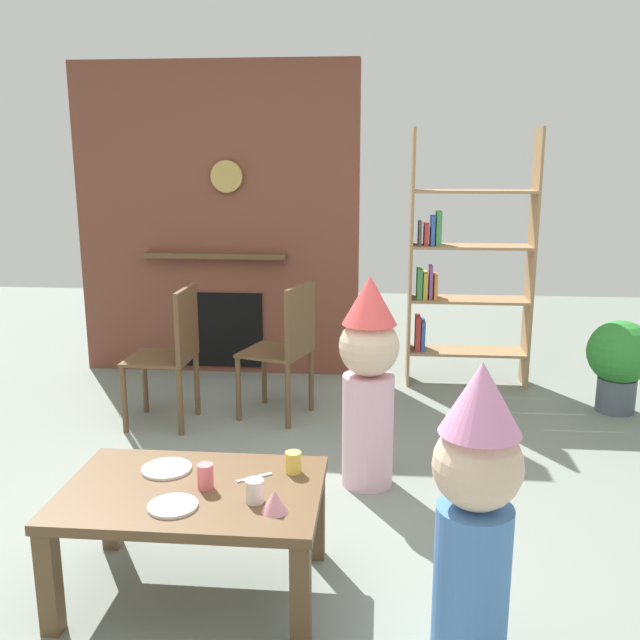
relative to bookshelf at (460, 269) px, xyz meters
The scene contains 16 objects.
ground_plane 2.75m from the bookshelf, 112.85° to the right, with size 12.00×12.00×0.00m, color gray.
brick_fireplace_feature 1.89m from the bookshelf, behind, with size 2.20×0.28×2.40m.
bookshelf is the anchor object (origin of this frame).
coffee_table 3.11m from the bookshelf, 114.75° to the right, with size 1.00×0.67×0.45m.
paper_cup_near_left 3.08m from the bookshelf, 109.57° to the right, with size 0.07×0.07×0.09m, color silver.
paper_cup_near_right 2.80m from the bookshelf, 109.22° to the right, with size 0.07×0.07×0.09m, color #F2CC4C.
paper_cup_center 3.07m from the bookshelf, 113.81° to the right, with size 0.06×0.06×0.10m, color #E5666B.
paper_plate_front 3.04m from the bookshelf, 118.37° to the right, with size 0.20×0.20×0.01m, color white.
paper_plate_rear 3.26m from the bookshelf, 114.00° to the right, with size 0.18×0.18×0.01m, color white.
birthday_cake_slice 3.12m from the bookshelf, 107.68° to the right, with size 0.10×0.10×0.08m, color pink.
table_fork 2.92m from the bookshelf, 111.53° to the right, with size 0.15×0.02×0.01m, color silver.
child_with_cone_hat 3.11m from the bookshelf, 94.70° to the right, with size 0.30×0.30×1.07m.
child_in_pink 1.91m from the bookshelf, 109.56° to the right, with size 0.31×0.31×1.12m.
dining_chair_left 2.18m from the bookshelf, 151.23° to the right, with size 0.41×0.41×0.90m.
dining_chair_middle 1.50m from the bookshelf, 144.18° to the right, with size 0.51×0.51×0.90m.
potted_plant_tall 1.27m from the bookshelf, 27.49° to the right, with size 0.43×0.43×0.63m.
Camera 1 is at (0.44, -2.81, 1.69)m, focal length 39.24 mm.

